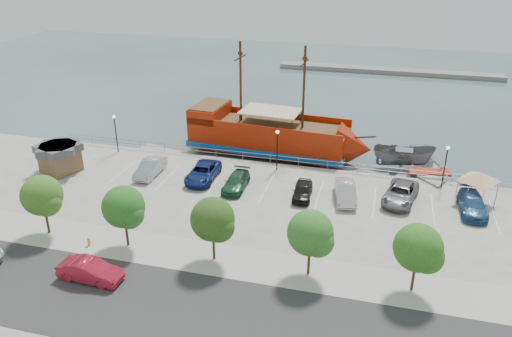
# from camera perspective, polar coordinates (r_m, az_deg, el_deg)

# --- Properties ---
(ground) EXTENTS (160.00, 160.00, 0.00)m
(ground) POSITION_cam_1_polar(r_m,az_deg,el_deg) (45.89, 0.57, -4.55)
(ground) COLOR #364747
(street) EXTENTS (100.00, 8.00, 0.04)m
(street) POSITION_cam_1_polar(r_m,az_deg,el_deg) (32.81, -6.68, -16.30)
(street) COLOR #353535
(street) RESTS_ON land_slab
(sidewalk) EXTENTS (100.00, 4.00, 0.05)m
(sidewalk) POSITION_cam_1_polar(r_m,az_deg,el_deg) (37.22, -3.32, -10.49)
(sidewalk) COLOR #AAA598
(sidewalk) RESTS_ON land_slab
(seawall_railing) EXTENTS (50.00, 0.06, 1.00)m
(seawall_railing) POSITION_cam_1_polar(r_m,az_deg,el_deg) (52.01, 2.71, 1.00)
(seawall_railing) COLOR gray
(seawall_railing) RESTS_ON land_slab
(far_shore) EXTENTS (40.00, 3.00, 0.80)m
(far_shore) POSITION_cam_1_polar(r_m,az_deg,el_deg) (96.33, 14.85, 10.73)
(far_shore) COLOR gray
(far_shore) RESTS_ON ground
(pirate_ship) EXTENTS (21.04, 7.34, 13.14)m
(pirate_ship) POSITION_cam_1_polar(r_m,az_deg,el_deg) (56.06, 2.91, 3.55)
(pirate_ship) COLOR #991D04
(pirate_ship) RESTS_ON ground
(patrol_boat) EXTENTS (6.58, 2.97, 2.47)m
(patrol_boat) POSITION_cam_1_polar(r_m,az_deg,el_deg) (55.28, 16.47, 1.12)
(patrol_boat) COLOR #5C5E60
(patrol_boat) RESTS_ON ground
(speedboat) EXTENTS (6.30, 7.92, 1.47)m
(speedboat) POSITION_cam_1_polar(r_m,az_deg,el_deg) (53.35, 19.12, -0.72)
(speedboat) COLOR silver
(speedboat) RESTS_ON ground
(dock_west) EXTENTS (7.33, 3.78, 0.40)m
(dock_west) POSITION_cam_1_polar(r_m,az_deg,el_deg) (57.82, -10.20, 1.71)
(dock_west) COLOR gray
(dock_west) RESTS_ON ground
(dock_mid) EXTENTS (7.21, 2.74, 0.40)m
(dock_mid) POSITION_cam_1_polar(r_m,az_deg,el_deg) (52.94, 11.08, -0.60)
(dock_mid) COLOR gray
(dock_mid) RESTS_ON ground
(dock_east) EXTENTS (6.56, 3.72, 0.36)m
(dock_east) POSITION_cam_1_polar(r_m,az_deg,el_deg) (53.16, 19.08, -1.48)
(dock_east) COLOR gray
(dock_east) RESTS_ON ground
(shed) EXTENTS (4.55, 4.55, 2.89)m
(shed) POSITION_cam_1_polar(r_m,az_deg,el_deg) (53.78, -21.53, 1.21)
(shed) COLOR brown
(shed) RESTS_ON land_slab
(canopy_tent) EXTENTS (4.77, 4.77, 3.34)m
(canopy_tent) POSITION_cam_1_polar(r_m,az_deg,el_deg) (47.87, 24.24, -0.36)
(canopy_tent) COLOR slate
(canopy_tent) RESTS_ON land_slab
(street_sedan) EXTENTS (4.61, 1.76, 1.50)m
(street_sedan) POSITION_cam_1_polar(r_m,az_deg,el_deg) (36.77, -18.44, -11.02)
(street_sedan) COLOR #B31A2F
(street_sedan) RESTS_ON street
(fire_hydrant) EXTENTS (0.25, 0.25, 0.72)m
(fire_hydrant) POSITION_cam_1_polar(r_m,az_deg,el_deg) (40.70, -18.56, -7.89)
(fire_hydrant) COLOR #EBB60C
(fire_hydrant) RESTS_ON sidewalk
(lamp_post_left) EXTENTS (0.36, 0.36, 4.28)m
(lamp_post_left) POSITION_cam_1_polar(r_m,az_deg,el_deg) (56.29, -15.79, 4.60)
(lamp_post_left) COLOR black
(lamp_post_left) RESTS_ON land_slab
(lamp_post_mid) EXTENTS (0.36, 0.36, 4.28)m
(lamp_post_mid) POSITION_cam_1_polar(r_m,az_deg,el_deg) (49.90, 2.44, 2.95)
(lamp_post_mid) COLOR black
(lamp_post_mid) RESTS_ON land_slab
(lamp_post_right) EXTENTS (0.36, 0.36, 4.28)m
(lamp_post_right) POSITION_cam_1_polar(r_m,az_deg,el_deg) (49.30, 20.90, 0.98)
(lamp_post_right) COLOR black
(lamp_post_right) RESTS_ON land_slab
(tree_b) EXTENTS (3.30, 3.20, 5.00)m
(tree_b) POSITION_cam_1_polar(r_m,az_deg,el_deg) (42.00, -23.15, -3.03)
(tree_b) COLOR #473321
(tree_b) RESTS_ON sidewalk
(tree_c) EXTENTS (3.30, 3.20, 5.00)m
(tree_c) POSITION_cam_1_polar(r_m,az_deg,el_deg) (38.31, -14.76, -4.46)
(tree_c) COLOR #473321
(tree_c) RESTS_ON sidewalk
(tree_d) EXTENTS (3.30, 3.20, 5.00)m
(tree_d) POSITION_cam_1_polar(r_m,az_deg,el_deg) (35.62, -4.80, -6.01)
(tree_d) COLOR #473321
(tree_d) RESTS_ON sidewalk
(tree_e) EXTENTS (3.30, 3.20, 5.00)m
(tree_e) POSITION_cam_1_polar(r_m,az_deg,el_deg) (34.17, 6.44, -7.54)
(tree_e) COLOR #473321
(tree_e) RESTS_ON sidewalk
(tree_f) EXTENTS (3.30, 3.20, 5.00)m
(tree_f) POSITION_cam_1_polar(r_m,az_deg,el_deg) (34.13, 18.26, -8.83)
(tree_f) COLOR #473321
(tree_f) RESTS_ON sidewalk
(parked_car_b) EXTENTS (1.67, 4.75, 1.56)m
(parked_car_b) POSITION_cam_1_polar(r_m,az_deg,el_deg) (50.65, -11.98, 0.09)
(parked_car_b) COLOR #A1A7AF
(parked_car_b) RESTS_ON land_slab
(parked_car_c) EXTENTS (2.66, 5.49, 1.51)m
(parked_car_c) POSITION_cam_1_polar(r_m,az_deg,el_deg) (48.88, -6.08, -0.45)
(parked_car_c) COLOR navy
(parked_car_c) RESTS_ON land_slab
(parked_car_d) EXTENTS (1.98, 4.73, 1.37)m
(parked_car_d) POSITION_cam_1_polar(r_m,az_deg,el_deg) (46.92, -2.29, -1.55)
(parked_car_d) COLOR #235234
(parked_car_d) RESTS_ON land_slab
(parked_car_e) EXTENTS (1.88, 4.16, 1.39)m
(parked_car_e) POSITION_cam_1_polar(r_m,az_deg,el_deg) (45.50, 5.34, -2.52)
(parked_car_e) COLOR black
(parked_car_e) RESTS_ON land_slab
(parked_car_f) EXTENTS (2.51, 5.05, 1.59)m
(parked_car_f) POSITION_cam_1_polar(r_m,az_deg,el_deg) (45.59, 10.20, -2.62)
(parked_car_f) COLOR beige
(parked_car_f) RESTS_ON land_slab
(parked_car_g) EXTENTS (3.60, 5.92, 1.53)m
(parked_car_g) POSITION_cam_1_polar(r_m,az_deg,el_deg) (46.43, 16.17, -2.78)
(parked_car_g) COLOR slate
(parked_car_g) RESTS_ON land_slab
(parked_car_h) EXTENTS (2.30, 5.21, 1.49)m
(parked_car_h) POSITION_cam_1_polar(r_m,az_deg,el_deg) (46.77, 23.49, -3.78)
(parked_car_h) COLOR #2B5280
(parked_car_h) RESTS_ON land_slab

